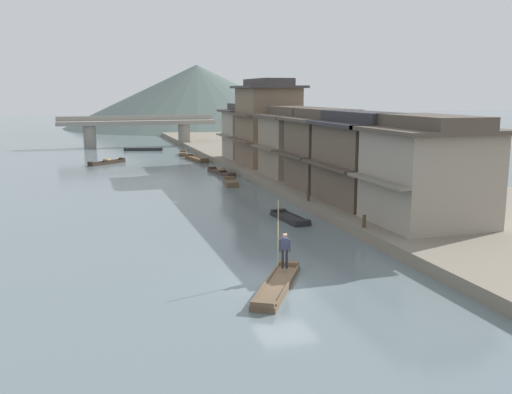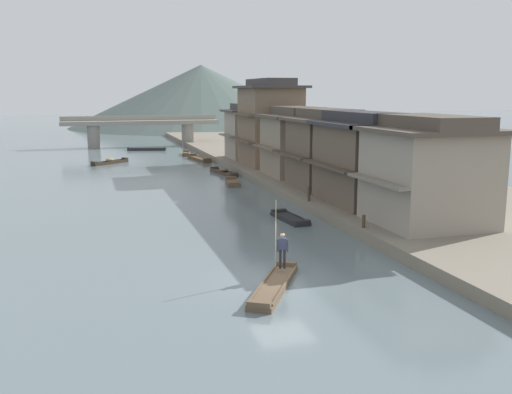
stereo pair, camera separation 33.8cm
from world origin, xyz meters
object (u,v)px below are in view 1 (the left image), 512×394
Objects in this scene: boat_moored_far at (144,149)px; house_waterfront_tall at (326,149)px; boat_moored_nearest at (290,218)px; boat_upstream_distant at (221,172)px; boat_midriver_upstream at (197,159)px; house_waterfront_far at (268,123)px; boat_moored_third at (231,183)px; boat_moored_second at (107,162)px; stone_bridge at (138,127)px; house_waterfront_second at (360,159)px; boatman_person at (284,246)px; mooring_post_dock_mid at (308,194)px; boat_foreground_poled at (277,286)px; boat_midriver_drifting at (183,154)px; house_waterfront_end at (244,131)px; house_waterfront_narrow at (294,142)px; house_waterfront_nearest at (429,171)px; mooring_post_dock_near at (364,221)px.

boat_moored_far is 41.28m from house_waterfront_tall.
boat_upstream_distant reaches higher than boat_moored_nearest.
boat_midriver_upstream is 13.28m from house_waterfront_far.
house_waterfront_far is (5.85, 7.41, 4.78)m from boat_moored_third.
stone_bridge reaches higher than boat_moored_second.
house_waterfront_second reaches higher than boat_moored_far.
boatman_person is 14.66m from mooring_post_dock_mid.
boat_midriver_drifting reaches higher than boat_foreground_poled.
house_waterfront_far is at bearing -72.21° from stone_bridge.
house_waterfront_far is 7.05m from house_waterfront_end.
boat_midriver_drifting is at bearing 102.78° from house_waterfront_narrow.
house_waterfront_far reaches higher than house_waterfront_tall.
boat_moored_second is 42.24m from house_waterfront_nearest.
house_waterfront_tall is at bearing -75.91° from boat_moored_far.
house_waterfront_nearest is (10.35, -53.28, 3.50)m from boat_moored_far.
house_waterfront_second is at bearing -91.84° from house_waterfront_narrow.
house_waterfront_nearest and house_waterfront_second have the same top height.
house_waterfront_far is 28.37m from mooring_post_dock_near.
house_waterfront_tall is at bearing -79.84° from boat_midriver_drifting.
boat_foreground_poled is at bearing -138.88° from mooring_post_dock_near.
house_waterfront_end is (-0.10, 28.14, 0.02)m from house_waterfront_second.
boat_midriver_upstream is 0.25× the size of stone_bridge.
house_waterfront_far is (10.85, 34.26, 4.80)m from boat_foreground_poled.
house_waterfront_far reaches higher than boat_foreground_poled.
boat_midriver_upstream is 26.62m from house_waterfront_tall.
house_waterfront_end is 26.42m from stone_bridge.
house_waterfront_far is at bearing 51.72° from boat_moored_third.
boat_moored_far is 7.64× the size of mooring_post_dock_near.
boat_moored_far is (5.62, 14.33, -0.09)m from boat_moored_second.
house_waterfront_end is at bearing 91.47° from house_waterfront_nearest.
boat_moored_third is 15.23m from house_waterfront_second.
house_waterfront_second is at bearing -79.62° from stone_bridge.
boatman_person reaches higher than boat_midriver_drifting.
house_waterfront_narrow is 6.69× the size of mooring_post_dock_mid.
house_waterfront_tall is (10.84, 19.63, 3.51)m from boat_foreground_poled.
boat_moored_third is 32.94m from boat_moored_far.
house_waterfront_nearest reaches higher than boatman_person.
house_waterfront_far reaches higher than mooring_post_dock_near.
boat_moored_far is at bearing 111.63° from house_waterfront_far.
mooring_post_dock_mid is (0.00, 8.15, 0.14)m from mooring_post_dock_near.
boat_midriver_upstream is at bearing 98.37° from house_waterfront_second.
house_waterfront_nearest is at bearing -80.05° from stone_bridge.
stone_bridge is at bearing 97.33° from mooring_post_dock_mid.
boat_foreground_poled is at bearing -118.91° from house_waterfront_tall.
house_waterfront_end reaches higher than boat_foreground_poled.
boat_moored_nearest is (4.99, 11.90, -0.00)m from boat_foreground_poled.
boat_moored_third is at bearing -96.31° from boat_upstream_distant.
house_waterfront_tall is at bearing -89.82° from house_waterfront_narrow.
boatman_person is 20.92m from house_waterfront_tall.
house_waterfront_far is (-0.33, 28.01, 1.30)m from house_waterfront_nearest.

